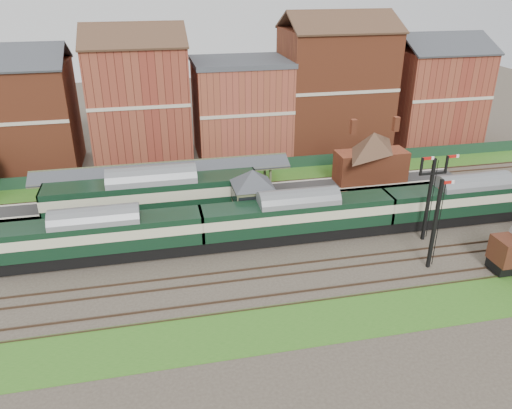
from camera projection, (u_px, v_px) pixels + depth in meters
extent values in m
plane|color=#473D33|center=(291.00, 240.00, 46.56)|extent=(160.00, 160.00, 0.00)
cube|color=#2D6619|center=(255.00, 177.00, 60.70)|extent=(90.00, 4.50, 0.06)
cube|color=#2D6619|center=(337.00, 319.00, 35.93)|extent=(90.00, 5.00, 0.06)
cube|color=#193823|center=(252.00, 166.00, 62.17)|extent=(90.00, 0.12, 1.50)
cube|color=#2D2D2D|center=(222.00, 197.00, 54.01)|extent=(55.00, 3.40, 1.00)
cube|color=#6A7C58|center=(253.00, 216.00, 48.35)|extent=(3.40, 3.20, 2.40)
cube|color=#525736|center=(253.00, 195.00, 47.41)|extent=(3.60, 3.40, 2.00)
pyramid|color=#383A3F|center=(253.00, 178.00, 46.65)|extent=(5.40, 5.40, 1.60)
cube|color=maroon|center=(331.00, 209.00, 49.93)|extent=(3.00, 2.40, 2.20)
cube|color=#4C3323|center=(334.00, 199.00, 48.74)|extent=(3.20, 1.34, 0.79)
cube|color=#4C3323|center=(330.00, 194.00, 49.89)|extent=(3.20, 1.34, 0.79)
cube|color=brown|center=(371.00, 166.00, 56.32)|extent=(8.00, 3.00, 3.50)
pyramid|color=#4C3323|center=(373.00, 142.00, 55.11)|extent=(8.10, 8.10, 2.20)
cube|color=brown|center=(352.00, 139.00, 54.42)|extent=(0.60, 0.60, 1.60)
cube|color=brown|center=(395.00, 136.00, 55.38)|extent=(0.60, 0.60, 1.60)
cube|color=#525736|center=(52.00, 197.00, 48.66)|extent=(0.22, 0.22, 3.40)
cube|color=#525736|center=(265.00, 171.00, 55.19)|extent=(0.22, 0.22, 3.40)
cube|color=#383A3F|center=(164.00, 169.00, 50.28)|extent=(26.00, 1.99, 0.90)
cube|color=#383A3F|center=(163.00, 163.00, 51.96)|extent=(26.00, 1.99, 0.90)
cube|color=#525736|center=(163.00, 163.00, 50.96)|extent=(26.00, 0.20, 0.20)
cube|color=black|center=(428.00, 200.00, 44.95)|extent=(0.25, 0.25, 8.00)
cube|color=black|center=(433.00, 173.00, 43.85)|extent=(2.60, 0.18, 0.18)
cube|color=#B2140F|center=(428.00, 158.00, 43.11)|extent=(1.10, 0.08, 0.25)
cube|color=#B2140F|center=(453.00, 156.00, 43.57)|extent=(1.10, 0.08, 0.25)
cube|color=black|center=(435.00, 225.00, 40.59)|extent=(0.25, 0.25, 8.00)
cube|color=#B2140F|center=(448.00, 182.00, 39.12)|extent=(1.10, 0.08, 0.25)
cube|color=brown|center=(15.00, 119.00, 60.54)|extent=(14.00, 10.00, 13.00)
cube|color=maroon|center=(140.00, 104.00, 63.00)|extent=(12.00, 10.00, 15.00)
cube|color=brown|center=(241.00, 110.00, 66.13)|extent=(12.00, 10.00, 12.00)
cube|color=brown|center=(335.00, 91.00, 67.78)|extent=(14.00, 10.00, 16.00)
cube|color=maroon|center=(433.00, 96.00, 71.30)|extent=(12.00, 10.00, 13.00)
cube|color=black|center=(100.00, 253.00, 42.96)|extent=(17.69, 2.48, 1.08)
cube|color=black|center=(97.00, 235.00, 42.19)|extent=(17.69, 2.75, 2.56)
cube|color=beige|center=(97.00, 231.00, 42.06)|extent=(17.71, 2.79, 0.88)
cube|color=slate|center=(95.00, 220.00, 41.59)|extent=(17.69, 2.75, 0.59)
cube|color=black|center=(297.00, 232.00, 46.36)|extent=(17.69, 2.48, 1.08)
cube|color=black|center=(298.00, 215.00, 45.59)|extent=(17.69, 2.75, 2.56)
cube|color=beige|center=(298.00, 212.00, 45.46)|extent=(17.71, 2.79, 0.88)
cube|color=slate|center=(298.00, 201.00, 44.99)|extent=(17.69, 2.75, 0.59)
cube|color=black|center=(467.00, 215.00, 49.76)|extent=(17.69, 2.48, 1.08)
cube|color=black|center=(471.00, 198.00, 48.99)|extent=(17.69, 2.75, 2.56)
cube|color=beige|center=(471.00, 195.00, 48.86)|extent=(17.71, 2.79, 0.88)
cube|color=slate|center=(473.00, 185.00, 48.39)|extent=(17.69, 2.75, 0.59)
cube|color=black|center=(155.00, 214.00, 49.62)|extent=(20.62, 2.89, 1.26)
cube|color=black|center=(153.00, 195.00, 48.72)|extent=(20.62, 3.21, 2.98)
cube|color=beige|center=(153.00, 191.00, 48.57)|extent=(20.64, 3.25, 1.03)
cube|color=slate|center=(152.00, 179.00, 48.01)|extent=(20.62, 3.21, 0.69)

